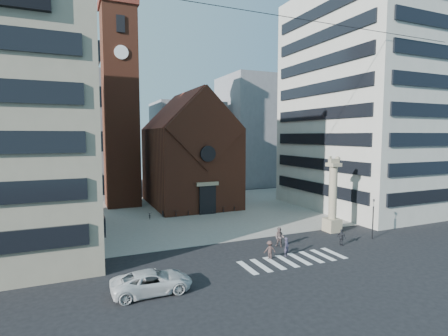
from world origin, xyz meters
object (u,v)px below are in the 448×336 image
(pedestrian_2, at_px, (342,237))
(scooter_0, at_px, (150,215))
(traffic_light, at_px, (373,218))
(lion_column, at_px, (333,202))
(white_car, at_px, (152,282))
(pedestrian_1, at_px, (279,237))
(pedestrian_0, at_px, (287,247))

(pedestrian_2, distance_m, scooter_0, 24.29)
(traffic_light, height_order, scooter_0, traffic_light)
(lion_column, distance_m, scooter_0, 23.21)
(white_car, relative_size, pedestrian_1, 2.88)
(pedestrian_0, bearing_deg, scooter_0, 89.44)
(traffic_light, height_order, pedestrian_0, traffic_light)
(pedestrian_0, bearing_deg, traffic_light, -20.23)
(lion_column, relative_size, pedestrian_0, 5.05)
(lion_column, bearing_deg, scooter_0, 141.32)
(white_car, xyz_separation_m, pedestrian_0, (12.85, 2.59, 0.08))
(pedestrian_1, bearing_deg, pedestrian_2, 33.34)
(lion_column, height_order, pedestrian_0, lion_column)
(traffic_light, bearing_deg, lion_column, 116.46)
(traffic_light, bearing_deg, pedestrian_0, -175.68)
(scooter_0, bearing_deg, pedestrian_0, -56.45)
(traffic_light, xyz_separation_m, white_car, (-24.24, -3.45, -1.51))
(traffic_light, height_order, pedestrian_1, traffic_light)
(lion_column, relative_size, pedestrian_2, 5.27)
(white_car, height_order, pedestrian_2, pedestrian_2)
(lion_column, height_order, scooter_0, lion_column)
(pedestrian_2, bearing_deg, lion_column, -43.92)
(pedestrian_0, bearing_deg, pedestrian_2, -21.08)
(traffic_light, relative_size, pedestrian_1, 2.20)
(white_car, bearing_deg, pedestrian_0, -78.61)
(pedestrian_1, xyz_separation_m, scooter_0, (-9.35, 16.80, -0.48))
(pedestrian_1, height_order, scooter_0, pedestrian_1)
(white_car, bearing_deg, pedestrian_2, -81.32)
(pedestrian_0, height_order, pedestrian_2, pedestrian_0)
(pedestrian_0, height_order, scooter_0, pedestrian_0)
(traffic_light, relative_size, white_car, 0.77)
(pedestrian_0, xyz_separation_m, scooter_0, (-8.57, 19.25, -0.37))
(pedestrian_0, relative_size, pedestrian_1, 0.88)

